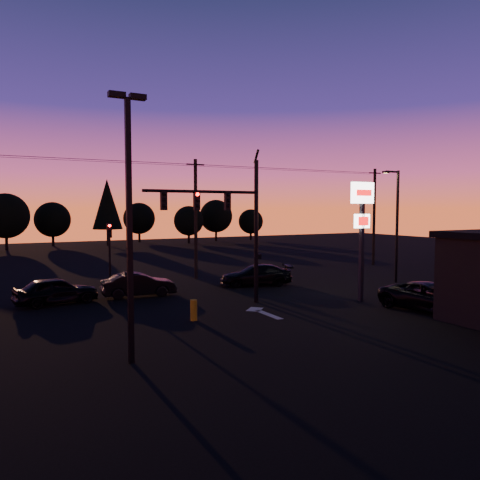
{
  "coord_description": "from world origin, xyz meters",
  "views": [
    {
      "loc": [
        -11.61,
        -18.71,
        5.31
      ],
      "look_at": [
        1.0,
        5.0,
        3.5
      ],
      "focal_mm": 35.0,
      "sensor_mm": 36.0,
      "label": 1
    }
  ],
  "objects_px": {
    "traffic_signal_mast": "(231,215)",
    "pylon_sign": "(362,216)",
    "suv_parked": "(432,297)",
    "parking_lot_light": "(129,210)",
    "car_right": "(256,275)",
    "car_left": "(56,291)",
    "bollard": "(194,310)",
    "streetlight": "(396,221)",
    "secondary_signal": "(110,247)",
    "car_mid": "(139,285)"
  },
  "relations": [
    {
      "from": "streetlight",
      "to": "suv_parked",
      "type": "height_order",
      "value": "streetlight"
    },
    {
      "from": "traffic_signal_mast",
      "to": "car_right",
      "type": "distance_m",
      "value": 8.01
    },
    {
      "from": "streetlight",
      "to": "secondary_signal",
      "type": "bearing_deg",
      "value": 162.44
    },
    {
      "from": "car_mid",
      "to": "car_right",
      "type": "bearing_deg",
      "value": -83.07
    },
    {
      "from": "traffic_signal_mast",
      "to": "pylon_sign",
      "type": "xyz_separation_m",
      "value": [
        7.1,
        -2.49,
        -0.02
      ]
    },
    {
      "from": "bollard",
      "to": "parking_lot_light",
      "type": "bearing_deg",
      "value": -132.23
    },
    {
      "from": "traffic_signal_mast",
      "to": "pylon_sign",
      "type": "distance_m",
      "value": 7.52
    },
    {
      "from": "parking_lot_light",
      "to": "car_right",
      "type": "height_order",
      "value": "parking_lot_light"
    },
    {
      "from": "pylon_sign",
      "to": "suv_parked",
      "type": "xyz_separation_m",
      "value": [
        1.33,
        -3.8,
        -4.17
      ]
    },
    {
      "from": "bollard",
      "to": "suv_parked",
      "type": "bearing_deg",
      "value": -18.89
    },
    {
      "from": "bollard",
      "to": "car_left",
      "type": "height_order",
      "value": "car_left"
    },
    {
      "from": "secondary_signal",
      "to": "car_left",
      "type": "distance_m",
      "value": 4.95
    },
    {
      "from": "secondary_signal",
      "to": "streetlight",
      "type": "height_order",
      "value": "streetlight"
    },
    {
      "from": "parking_lot_light",
      "to": "car_right",
      "type": "xyz_separation_m",
      "value": [
        11.92,
        12.09,
        -4.55
      ]
    },
    {
      "from": "pylon_sign",
      "to": "parking_lot_light",
      "type": "bearing_deg",
      "value": -162.77
    },
    {
      "from": "car_left",
      "to": "parking_lot_light",
      "type": "bearing_deg",
      "value": 175.95
    },
    {
      "from": "car_mid",
      "to": "car_right",
      "type": "height_order",
      "value": "car_mid"
    },
    {
      "from": "car_right",
      "to": "secondary_signal",
      "type": "bearing_deg",
      "value": -87.4
    },
    {
      "from": "pylon_sign",
      "to": "car_mid",
      "type": "bearing_deg",
      "value": 145.97
    },
    {
      "from": "streetlight",
      "to": "traffic_signal_mast",
      "type": "bearing_deg",
      "value": -173.86
    },
    {
      "from": "suv_parked",
      "to": "car_left",
      "type": "bearing_deg",
      "value": 138.28
    },
    {
      "from": "traffic_signal_mast",
      "to": "car_right",
      "type": "bearing_deg",
      "value": 48.48
    },
    {
      "from": "secondary_signal",
      "to": "car_mid",
      "type": "distance_m",
      "value": 3.58
    },
    {
      "from": "car_mid",
      "to": "suv_parked",
      "type": "height_order",
      "value": "suv_parked"
    },
    {
      "from": "streetlight",
      "to": "car_right",
      "type": "xyz_separation_m",
      "value": [
        -9.49,
        3.59,
        -3.7
      ]
    },
    {
      "from": "bollard",
      "to": "car_right",
      "type": "xyz_separation_m",
      "value": [
        7.68,
        7.43,
        0.23
      ]
    },
    {
      "from": "secondary_signal",
      "to": "car_left",
      "type": "bearing_deg",
      "value": -142.59
    },
    {
      "from": "car_left",
      "to": "car_mid",
      "type": "relative_size",
      "value": 1.02
    },
    {
      "from": "streetlight",
      "to": "car_left",
      "type": "relative_size",
      "value": 1.8
    },
    {
      "from": "car_right",
      "to": "suv_parked",
      "type": "xyz_separation_m",
      "value": [
        3.91,
        -11.4,
        0.02
      ]
    },
    {
      "from": "traffic_signal_mast",
      "to": "suv_parked",
      "type": "height_order",
      "value": "traffic_signal_mast"
    },
    {
      "from": "secondary_signal",
      "to": "car_right",
      "type": "bearing_deg",
      "value": -14.25
    },
    {
      "from": "traffic_signal_mast",
      "to": "secondary_signal",
      "type": "bearing_deg",
      "value": 123.19
    },
    {
      "from": "traffic_signal_mast",
      "to": "parking_lot_light",
      "type": "bearing_deg",
      "value": -136.63
    },
    {
      "from": "streetlight",
      "to": "car_right",
      "type": "relative_size",
      "value": 1.61
    },
    {
      "from": "pylon_sign",
      "to": "bollard",
      "type": "relative_size",
      "value": 6.88
    },
    {
      "from": "secondary_signal",
      "to": "bollard",
      "type": "height_order",
      "value": "secondary_signal"
    },
    {
      "from": "parking_lot_light",
      "to": "car_mid",
      "type": "distance_m",
      "value": 13.19
    },
    {
      "from": "streetlight",
      "to": "car_left",
      "type": "height_order",
      "value": "streetlight"
    },
    {
      "from": "pylon_sign",
      "to": "car_right",
      "type": "relative_size",
      "value": 1.37
    },
    {
      "from": "secondary_signal",
      "to": "pylon_sign",
      "type": "xyz_separation_m",
      "value": [
        12.0,
        -9.99,
        2.05
      ]
    },
    {
      "from": "pylon_sign",
      "to": "streetlight",
      "type": "height_order",
      "value": "streetlight"
    },
    {
      "from": "streetlight",
      "to": "bollard",
      "type": "relative_size",
      "value": 8.1
    },
    {
      "from": "secondary_signal",
      "to": "pylon_sign",
      "type": "height_order",
      "value": "pylon_sign"
    },
    {
      "from": "parking_lot_light",
      "to": "suv_parked",
      "type": "relative_size",
      "value": 1.71
    },
    {
      "from": "car_right",
      "to": "suv_parked",
      "type": "distance_m",
      "value": 12.05
    },
    {
      "from": "parking_lot_light",
      "to": "pylon_sign",
      "type": "distance_m",
      "value": 15.19
    },
    {
      "from": "pylon_sign",
      "to": "car_left",
      "type": "height_order",
      "value": "pylon_sign"
    },
    {
      "from": "pylon_sign",
      "to": "streetlight",
      "type": "relative_size",
      "value": 0.85
    },
    {
      "from": "car_left",
      "to": "car_right",
      "type": "bearing_deg",
      "value": -97.74
    }
  ]
}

